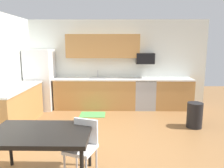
{
  "coord_description": "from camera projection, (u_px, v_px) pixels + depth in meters",
  "views": [
    {
      "loc": [
        0.08,
        -4.16,
        1.94
      ],
      "look_at": [
        0.0,
        1.0,
        1.0
      ],
      "focal_mm": 34.61,
      "sensor_mm": 36.0,
      "label": 1
    }
  ],
  "objects": [
    {
      "name": "countertop_back",
      "position": [
        113.0,
        79.0,
        6.54
      ],
      "size": [
        4.8,
        0.64,
        0.04
      ],
      "primitive_type": "cube",
      "color": "silver",
      "rests_on": "cabinet_run_back"
    },
    {
      "name": "chair_near_table",
      "position": [
        83.0,
        144.0,
        3.18
      ],
      "size": [
        0.51,
        0.51,
        0.85
      ],
      "color": "white",
      "rests_on": "ground"
    },
    {
      "name": "refrigerator",
      "position": [
        40.0,
        80.0,
        6.5
      ],
      "size": [
        0.76,
        0.7,
        1.82
      ],
      "primitive_type": "cube",
      "color": "white",
      "rests_on": "ground"
    },
    {
      "name": "upper_cabinets_back",
      "position": [
        103.0,
        46.0,
        6.5
      ],
      "size": [
        2.2,
        0.34,
        0.7
      ],
      "primitive_type": "cube",
      "color": "#AD7A42"
    },
    {
      "name": "floor_mat",
      "position": [
        93.0,
        115.0,
        6.07
      ],
      "size": [
        0.7,
        0.5,
        0.01
      ],
      "primitive_type": "cube",
      "color": "#4CA54C",
      "rests_on": "ground"
    },
    {
      "name": "cabinet_run_left",
      "position": [
        16.0,
        108.0,
        5.18
      ],
      "size": [
        0.6,
        2.0,
        0.9
      ],
      "primitive_type": "cube",
      "color": "#AD7A42",
      "rests_on": "ground"
    },
    {
      "name": "sink_faucet",
      "position": [
        98.0,
        74.0,
        6.7
      ],
      "size": [
        0.02,
        0.02,
        0.24
      ],
      "primitive_type": "cylinder",
      "color": "#B2B5BA",
      "rests_on": "countertop_back"
    },
    {
      "name": "microwave",
      "position": [
        145.0,
        58.0,
        6.51
      ],
      "size": [
        0.54,
        0.36,
        0.32
      ],
      "primitive_type": "cube",
      "color": "black"
    },
    {
      "name": "oven_range",
      "position": [
        145.0,
        94.0,
        6.61
      ],
      "size": [
        0.6,
        0.6,
        0.91
      ],
      "color": "#999BA0",
      "rests_on": "ground"
    },
    {
      "name": "ground_plane",
      "position": [
        111.0,
        140.0,
        4.44
      ],
      "size": [
        12.0,
        12.0,
        0.0
      ],
      "primitive_type": "plane",
      "color": "olive"
    },
    {
      "name": "trash_bin",
      "position": [
        195.0,
        115.0,
        5.1
      ],
      "size": [
        0.36,
        0.36,
        0.6
      ],
      "primitive_type": "cylinder",
      "color": "black",
      "rests_on": "ground"
    },
    {
      "name": "countertop_left",
      "position": [
        15.0,
        89.0,
        5.1
      ],
      "size": [
        0.64,
        2.0,
        0.04
      ],
      "primitive_type": "cube",
      "color": "silver",
      "rests_on": "cabinet_run_left"
    },
    {
      "name": "wall_back",
      "position": [
        113.0,
        64.0,
        6.81
      ],
      "size": [
        5.8,
        0.1,
        2.7
      ],
      "primitive_type": "cube",
      "color": "silver",
      "rests_on": "ground"
    },
    {
      "name": "cabinet_run_back",
      "position": [
        95.0,
        94.0,
        6.63
      ],
      "size": [
        2.43,
        0.6,
        0.9
      ],
      "primitive_type": "cube",
      "color": "#AD7A42",
      "rests_on": "ground"
    },
    {
      "name": "dining_table",
      "position": [
        40.0,
        135.0,
        3.02
      ],
      "size": [
        1.4,
        0.9,
        0.75
      ],
      "color": "black",
      "rests_on": "ground"
    },
    {
      "name": "sink_basin",
      "position": [
        97.0,
        80.0,
        6.55
      ],
      "size": [
        0.48,
        0.4,
        0.14
      ],
      "primitive_type": "cube",
      "color": "#A5A8AD",
      "rests_on": "countertop_back"
    },
    {
      "name": "cabinet_run_back_right",
      "position": [
        173.0,
        94.0,
        6.59
      ],
      "size": [
        1.12,
        0.6,
        0.9
      ],
      "primitive_type": "cube",
      "color": "#AD7A42",
      "rests_on": "ground"
    }
  ]
}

